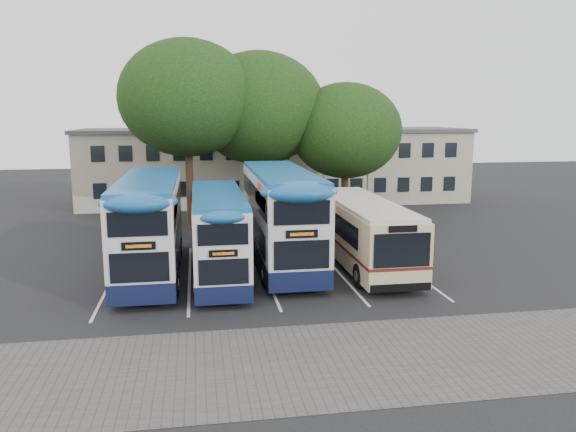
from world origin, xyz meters
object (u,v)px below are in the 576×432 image
(bus_dd_left, at_px, (150,222))
(tree_right, at_px, (346,131))
(tree_left, at_px, (187,98))
(lamp_post, at_px, (369,146))
(bus_dd_mid, at_px, (218,230))
(bus_dd_right, at_px, (280,213))
(bus_single, at_px, (362,228))
(tree_mid, at_px, (259,108))

(bus_dd_left, bearing_deg, tree_right, 43.32)
(tree_left, relative_size, tree_right, 1.28)
(lamp_post, xyz_separation_m, tree_right, (-2.48, -2.49, 1.19))
(tree_left, relative_size, bus_dd_mid, 1.29)
(tree_right, relative_size, bus_dd_right, 0.85)
(bus_single, bearing_deg, tree_mid, 105.72)
(tree_right, height_order, bus_single, tree_right)
(bus_dd_right, bearing_deg, bus_single, -10.97)
(tree_mid, relative_size, bus_dd_mid, 1.23)
(bus_dd_right, bearing_deg, bus_dd_mid, -150.31)
(lamp_post, xyz_separation_m, bus_dd_right, (-8.72, -13.48, -2.48))
(tree_mid, height_order, bus_dd_left, tree_mid)
(tree_mid, height_order, bus_single, tree_mid)
(tree_mid, distance_m, bus_single, 14.76)
(tree_right, xyz_separation_m, bus_dd_right, (-6.24, -10.98, -3.67))
(lamp_post, distance_m, bus_single, 15.36)
(tree_mid, distance_m, bus_dd_left, 15.55)
(tree_right, bearing_deg, bus_single, -100.82)
(tree_mid, relative_size, bus_dd_right, 1.03)
(lamp_post, distance_m, bus_dd_left, 20.87)
(bus_dd_left, distance_m, bus_dd_mid, 3.27)
(lamp_post, relative_size, bus_single, 0.84)
(bus_dd_left, relative_size, bus_dd_mid, 1.15)
(lamp_post, xyz_separation_m, bus_single, (-4.73, -14.25, -3.25))
(tree_mid, distance_m, bus_dd_mid, 15.51)
(tree_left, xyz_separation_m, bus_dd_left, (-1.75, -11.43, -5.94))
(tree_right, distance_m, bus_dd_right, 13.15)
(tree_right, bearing_deg, bus_dd_mid, -126.35)
(bus_single, bearing_deg, bus_dd_mid, -171.83)
(tree_right, distance_m, bus_dd_mid, 16.39)
(tree_right, xyz_separation_m, bus_dd_mid, (-9.41, -12.78, -4.10))
(bus_dd_left, bearing_deg, bus_dd_right, 7.41)
(bus_dd_mid, distance_m, bus_dd_right, 3.67)
(lamp_post, height_order, bus_dd_left, lamp_post)
(lamp_post, height_order, bus_dd_mid, lamp_post)
(bus_dd_right, bearing_deg, tree_right, 60.38)
(tree_mid, xyz_separation_m, bus_dd_right, (-0.34, -12.22, -5.21))
(lamp_post, height_order, bus_dd_right, lamp_post)
(tree_right, height_order, bus_dd_right, tree_right)
(lamp_post, relative_size, bus_dd_left, 0.83)
(bus_single, bearing_deg, tree_left, 126.79)
(tree_left, distance_m, tree_right, 10.98)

